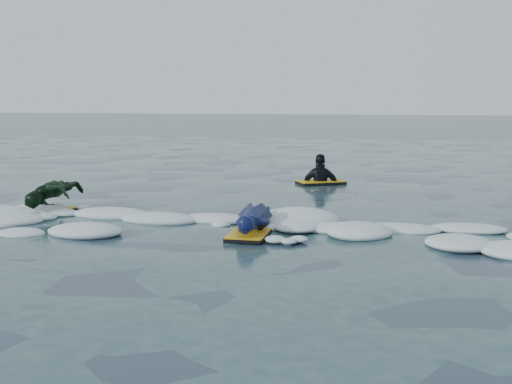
{
  "coord_description": "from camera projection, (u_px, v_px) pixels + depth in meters",
  "views": [
    {
      "loc": [
        2.0,
        -7.55,
        1.88
      ],
      "look_at": [
        0.17,
        1.6,
        0.48
      ],
      "focal_mm": 45.0,
      "sensor_mm": 36.0,
      "label": 1
    }
  ],
  "objects": [
    {
      "name": "ground",
      "position": [
        217.0,
        249.0,
        7.98
      ],
      "size": [
        120.0,
        120.0,
        0.0
      ],
      "primitive_type": "plane",
      "color": "#18263A",
      "rests_on": "ground"
    },
    {
      "name": "foam_band",
      "position": [
        236.0,
        232.0,
        8.99
      ],
      "size": [
        12.0,
        3.1,
        0.3
      ],
      "primitive_type": null,
      "color": "silver",
      "rests_on": "ground"
    },
    {
      "name": "prone_woman_unit",
      "position": [
        253.0,
        220.0,
        8.84
      ],
      "size": [
        0.61,
        1.44,
        0.36
      ],
      "rotation": [
        0.0,
        0.0,
        1.57
      ],
      "color": "black",
      "rests_on": "ground"
    },
    {
      "name": "waiting_rider_unit",
      "position": [
        321.0,
        188.0,
        13.84
      ],
      "size": [
        1.15,
        0.96,
        1.51
      ],
      "rotation": [
        0.0,
        0.0,
        0.49
      ],
      "color": "black",
      "rests_on": "ground"
    },
    {
      "name": "prone_child_unit",
      "position": [
        54.0,
        196.0,
        10.45
      ],
      "size": [
        0.69,
        1.34,
        0.51
      ],
      "rotation": [
        0.0,
        0.0,
        1.36
      ],
      "color": "black",
      "rests_on": "ground"
    }
  ]
}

